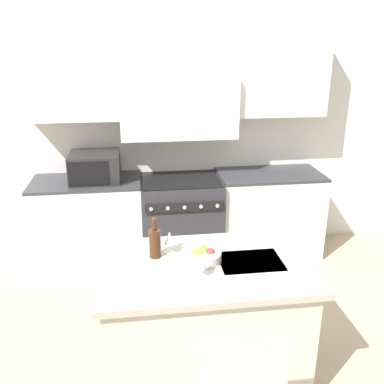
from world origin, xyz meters
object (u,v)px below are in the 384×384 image
object	(u,v)px
microwave	(95,167)
wine_glass_far	(170,239)
fruit_bowl	(203,255)
range_stove	(181,220)
wine_glass_near	(200,261)
wine_bottle	(155,242)

from	to	relation	value
microwave	wine_glass_far	size ratio (longest dim) A/B	3.07
wine_glass_far	fruit_bowl	size ratio (longest dim) A/B	0.68
range_stove	wine_glass_far	bearing A→B (deg)	-98.84
microwave	wine_glass_near	world-z (taller)	microwave
wine_glass_near	wine_bottle	bearing A→B (deg)	132.06
wine_bottle	wine_glass_near	bearing A→B (deg)	-47.94
wine_glass_near	wine_glass_far	world-z (taller)	same
range_stove	wine_bottle	xyz separation A→B (m)	(-0.35, -1.60, 0.55)
range_stove	wine_glass_far	xyz separation A→B (m)	(-0.24, -1.56, 0.55)
fruit_bowl	range_stove	bearing A→B (deg)	89.12
range_stove	wine_bottle	size ratio (longest dim) A/B	3.21
range_stove	wine_glass_near	xyz separation A→B (m)	(-0.08, -1.90, 0.55)
microwave	wine_glass_far	world-z (taller)	microwave
microwave	wine_glass_near	xyz separation A→B (m)	(0.80, -1.92, -0.08)
wine_glass_near	fruit_bowl	world-z (taller)	wine_glass_near
range_stove	fruit_bowl	world-z (taller)	fruit_bowl
wine_bottle	wine_glass_far	world-z (taller)	wine_bottle
microwave	wine_glass_near	bearing A→B (deg)	-67.45
range_stove	wine_glass_near	size ratio (longest dim) A/B	5.68
wine_glass_near	microwave	bearing A→B (deg)	112.55
microwave	wine_glass_far	distance (m)	1.70
wine_bottle	range_stove	bearing A→B (deg)	77.80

